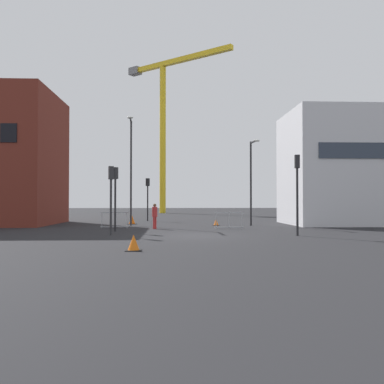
# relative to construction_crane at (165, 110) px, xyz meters

# --- Properties ---
(ground) EXTENTS (160.00, 160.00, 0.00)m
(ground) POSITION_rel_construction_crane_xyz_m (2.46, -38.79, -15.11)
(ground) COLOR black
(office_block) EXTENTS (13.97, 7.35, 8.73)m
(office_block) POSITION_rel_construction_crane_xyz_m (17.14, -28.83, -10.74)
(office_block) COLOR silver
(office_block) RESTS_ON ground
(construction_crane) EXTENTS (14.94, 12.12, 22.54)m
(construction_crane) POSITION_rel_construction_crane_xyz_m (0.00, 0.00, 0.00)
(construction_crane) COLOR yellow
(construction_crane) RESTS_ON ground
(streetlamp_tall) EXTENTS (0.44, 2.12, 7.75)m
(streetlamp_tall) POSITION_rel_construction_crane_xyz_m (-1.88, -30.11, -10.51)
(streetlamp_tall) COLOR #2D2D30
(streetlamp_tall) RESTS_ON ground
(streetlamp_short) EXTENTS (0.46, 1.52, 6.20)m
(streetlamp_short) POSITION_rel_construction_crane_xyz_m (6.96, -30.59, -11.41)
(streetlamp_short) COLOR #232326
(streetlamp_short) RESTS_ON ground
(traffic_light_near) EXTENTS (0.34, 0.39, 3.85)m
(traffic_light_near) POSITION_rel_construction_crane_xyz_m (-2.25, -35.53, -12.51)
(traffic_light_near) COLOR #232326
(traffic_light_near) RESTS_ON ground
(traffic_light_island) EXTENTS (0.27, 0.38, 4.26)m
(traffic_light_island) POSITION_rel_construction_crane_xyz_m (7.76, -39.09, -12.27)
(traffic_light_island) COLOR #232326
(traffic_light_island) RESTS_ON ground
(traffic_light_corner) EXTENTS (0.37, 0.37, 3.87)m
(traffic_light_corner) POSITION_rel_construction_crane_xyz_m (-1.10, -22.88, -12.50)
(traffic_light_corner) COLOR black
(traffic_light_corner) RESTS_ON ground
(traffic_light_verge) EXTENTS (0.32, 0.39, 3.69)m
(traffic_light_verge) POSITION_rel_construction_crane_xyz_m (-2.10, -38.29, -12.61)
(traffic_light_verge) COLOR #2D2D30
(traffic_light_verge) RESTS_ON ground
(pedestrian_walking) EXTENTS (0.34, 0.34, 1.65)m
(pedestrian_walking) POSITION_rel_construction_crane_xyz_m (0.02, -33.42, -14.15)
(pedestrian_walking) COLOR red
(pedestrian_walking) RESTS_ON ground
(safety_barrier_right_run) EXTENTS (1.83, 0.26, 1.08)m
(safety_barrier_right_run) POSITION_rel_construction_crane_xyz_m (-2.70, -32.69, -14.55)
(safety_barrier_right_run) COLOR #9EA0A5
(safety_barrier_right_run) RESTS_ON ground
(safety_barrier_mid_span) EXTENTS (1.92, 0.13, 1.08)m
(safety_barrier_mid_span) POSITION_rel_construction_crane_xyz_m (4.90, -33.59, -14.55)
(safety_barrier_mid_span) COLOR #9EA0A5
(safety_barrier_mid_span) RESTS_ON ground
(traffic_cone_striped) EXTENTS (0.67, 0.67, 0.68)m
(traffic_cone_striped) POSITION_rel_construction_crane_xyz_m (-2.00, -28.00, -14.79)
(traffic_cone_striped) COLOR black
(traffic_cone_striped) RESTS_ON ground
(traffic_cone_by_barrier) EXTENTS (0.49, 0.49, 0.50)m
(traffic_cone_by_barrier) POSITION_rel_construction_crane_xyz_m (4.40, -30.00, -14.88)
(traffic_cone_by_barrier) COLOR black
(traffic_cone_by_barrier) RESTS_ON ground
(traffic_cone_orange) EXTENTS (0.59, 0.59, 0.59)m
(traffic_cone_orange) POSITION_rel_construction_crane_xyz_m (-0.22, -45.18, -14.83)
(traffic_cone_orange) COLOR black
(traffic_cone_orange) RESTS_ON ground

